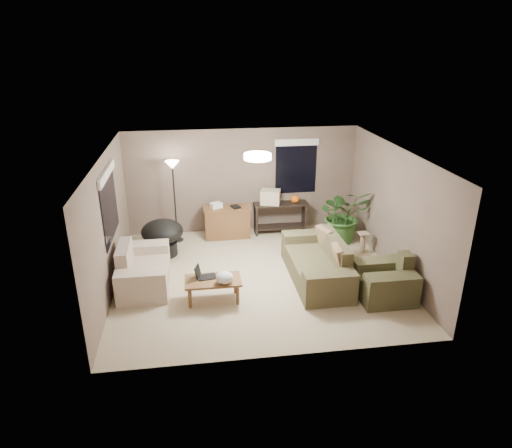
{
  "coord_description": "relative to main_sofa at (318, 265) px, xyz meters",
  "views": [
    {
      "loc": [
        -1.17,
        -7.97,
        4.38
      ],
      "look_at": [
        0.0,
        0.2,
        1.05
      ],
      "focal_mm": 32.0,
      "sensor_mm": 36.0,
      "label": 1
    }
  ],
  "objects": [
    {
      "name": "armchair",
      "position": [
        1.02,
        -0.85,
        0.0
      ],
      "size": [
        0.95,
        1.0,
        0.85
      ],
      "color": "#454329",
      "rests_on": "ground"
    },
    {
      "name": "throw_pillows",
      "position": [
        0.26,
        0.0,
        0.36
      ],
      "size": [
        0.36,
        1.38,
        0.47
      ],
      "color": "#8C7251",
      "rests_on": "main_sofa"
    },
    {
      "name": "cardboard_box",
      "position": [
        -0.54,
        2.4,
        0.62
      ],
      "size": [
        0.53,
        0.45,
        0.34
      ],
      "primitive_type": "cube",
      "rotation": [
        0.0,
        0.0,
        -0.29
      ],
      "color": "beige",
      "rests_on": "console_table"
    },
    {
      "name": "laptop",
      "position": [
        -2.26,
        -0.44,
        0.19
      ],
      "size": [
        0.41,
        0.28,
        0.24
      ],
      "color": "black",
      "rests_on": "coffee_table"
    },
    {
      "name": "desk",
      "position": [
        -1.59,
        2.3,
        0.08
      ],
      "size": [
        1.1,
        0.5,
        0.75
      ],
      "color": "brown",
      "rests_on": "ground"
    },
    {
      "name": "console_table",
      "position": [
        -0.29,
        2.4,
        0.14
      ],
      "size": [
        1.3,
        0.4,
        0.75
      ],
      "color": "black",
      "rests_on": "ground"
    },
    {
      "name": "floor_lamp",
      "position": [
        -2.78,
        2.26,
        1.3
      ],
      "size": [
        0.32,
        0.32,
        1.91
      ],
      "color": "black",
      "rests_on": "ground"
    },
    {
      "name": "cat_scratching_post",
      "position": [
        1.27,
        0.94,
        -0.08
      ],
      "size": [
        0.32,
        0.32,
        0.5
      ],
      "color": "tan",
      "rests_on": "ground"
    },
    {
      "name": "papasan_chair",
      "position": [
        -3.06,
        1.52,
        0.17
      ],
      "size": [
        1.01,
        1.01,
        0.8
      ],
      "color": "black",
      "rests_on": "ground"
    },
    {
      "name": "window_back",
      "position": [
        0.13,
        2.71,
        1.49
      ],
      "size": [
        1.06,
        0.05,
        1.33
      ],
      "color": "black",
      "rests_on": "room_shell"
    },
    {
      "name": "pumpkin",
      "position": [
        0.06,
        2.4,
        0.55
      ],
      "size": [
        0.29,
        0.29,
        0.18
      ],
      "primitive_type": "ellipsoid",
      "rotation": [
        0.0,
        0.0,
        0.43
      ],
      "color": "orange",
      "rests_on": "console_table"
    },
    {
      "name": "coffee_table",
      "position": [
        -2.09,
        -0.54,
        0.06
      ],
      "size": [
        1.0,
        0.55,
        0.42
      ],
      "color": "brown",
      "rests_on": "ground"
    },
    {
      "name": "plastic_bag",
      "position": [
        -1.89,
        -0.69,
        0.23
      ],
      "size": [
        0.35,
        0.33,
        0.22
      ],
      "primitive_type": "ellipsoid",
      "rotation": [
        0.0,
        0.0,
        -0.18
      ],
      "color": "white",
      "rests_on": "coffee_table"
    },
    {
      "name": "ceiling_fixture",
      "position": [
        -1.17,
        0.23,
        2.15
      ],
      "size": [
        0.5,
        0.5,
        0.1
      ],
      "primitive_type": "cylinder",
      "color": "white",
      "rests_on": "room_shell"
    },
    {
      "name": "desk_papers",
      "position": [
        -1.75,
        2.29,
        0.51
      ],
      "size": [
        0.73,
        0.33,
        0.12
      ],
      "color": "silver",
      "rests_on": "desk"
    },
    {
      "name": "main_sofa",
      "position": [
        0.0,
        0.0,
        0.0
      ],
      "size": [
        0.95,
        2.2,
        0.85
      ],
      "color": "#48432B",
      "rests_on": "ground"
    },
    {
      "name": "houseplant",
      "position": [
        1.05,
        1.69,
        0.21
      ],
      "size": [
        1.17,
        1.3,
        1.01
      ],
      "primitive_type": "imported",
      "color": "#2D5923",
      "rests_on": "ground"
    },
    {
      "name": "room_shell",
      "position": [
        -1.17,
        0.23,
        0.96
      ],
      "size": [
        5.5,
        5.5,
        5.5
      ],
      "color": "tan",
      "rests_on": "ground"
    },
    {
      "name": "window_left",
      "position": [
        -3.9,
        0.53,
        1.49
      ],
      "size": [
        0.05,
        1.56,
        1.33
      ],
      "color": "black",
      "rests_on": "room_shell"
    },
    {
      "name": "loveseat",
      "position": [
        -3.39,
        0.21,
        0.0
      ],
      "size": [
        0.9,
        1.6,
        0.85
      ],
      "color": "#BCB3A0",
      "rests_on": "ground"
    }
  ]
}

